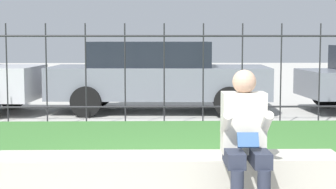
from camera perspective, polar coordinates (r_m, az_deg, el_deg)
name	(u,v)px	position (r m, az deg, el deg)	size (l,w,h in m)	color
stone_bench	(167,182)	(5.25, -0.07, -8.90)	(3.20, 0.53, 0.46)	#B7B2A3
person_seated_reader	(245,136)	(4.92, 7.85, -4.20)	(0.42, 0.73, 1.26)	black
grass_berm	(167,146)	(7.52, -0.14, -5.25)	(10.69, 3.19, 0.20)	#3D7533
iron_fence	(164,73)	(9.59, -0.39, 2.17)	(8.69, 0.03, 1.79)	#232326
car_parked_center	(157,75)	(11.72, -1.14, 2.00)	(4.56, 2.11, 1.46)	slate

